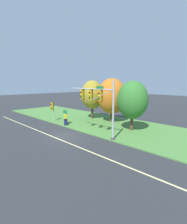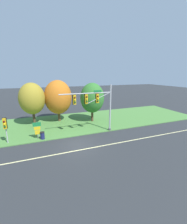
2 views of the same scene
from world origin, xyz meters
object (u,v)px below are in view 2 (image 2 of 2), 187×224
at_px(tree_left_of_mast, 58,97).
at_px(route_sign_post, 37,128).
at_px(tree_behind_signpost, 92,98).
at_px(tree_nearest_road, 32,99).
at_px(trash_bin, 42,135).
at_px(pedestrian_signal_near_kerb, 5,125).
at_px(traffic_signal_mast, 95,103).

bearing_deg(tree_left_of_mast, route_sign_post, -119.59).
xyz_separation_m(route_sign_post, tree_behind_signpost, (8.99, 4.30, 2.68)).
bearing_deg(tree_nearest_road, trash_bin, -81.93).
height_order(tree_nearest_road, tree_behind_signpost, tree_nearest_road).
height_order(tree_left_of_mast, tree_behind_signpost, tree_left_of_mast).
distance_m(pedestrian_signal_near_kerb, trash_bin, 4.33).
height_order(pedestrian_signal_near_kerb, tree_nearest_road, tree_nearest_road).
bearing_deg(tree_left_of_mast, tree_nearest_road, -174.65).
xyz_separation_m(route_sign_post, tree_nearest_road, (-0.37, 6.11, 2.83)).
relative_size(traffic_signal_mast, route_sign_post, 3.28).
height_order(tree_left_of_mast, trash_bin, tree_left_of_mast).
distance_m(pedestrian_signal_near_kerb, tree_left_of_mast, 9.87).
relative_size(traffic_signal_mast, tree_behind_signpost, 1.11).
distance_m(pedestrian_signal_near_kerb, tree_behind_signpost, 13.27).
bearing_deg(tree_behind_signpost, pedestrian_signal_near_kerb, -160.25).
relative_size(tree_behind_signpost, trash_bin, 7.04).
relative_size(pedestrian_signal_near_kerb, trash_bin, 3.38).
relative_size(traffic_signal_mast, tree_nearest_road, 1.08).
xyz_separation_m(pedestrian_signal_near_kerb, trash_bin, (3.93, -0.18, -1.81)).
relative_size(route_sign_post, tree_nearest_road, 0.33).
xyz_separation_m(pedestrian_signal_near_kerb, tree_behind_signpost, (12.38, 4.44, 1.75)).
xyz_separation_m(tree_left_of_mast, trash_bin, (-3.14, -6.82, -3.66)).
xyz_separation_m(traffic_signal_mast, route_sign_post, (-7.57, 0.66, -2.89)).
relative_size(tree_left_of_mast, trash_bin, 7.51).
bearing_deg(traffic_signal_mast, tree_left_of_mast, 118.53).
bearing_deg(traffic_signal_mast, route_sign_post, 174.99).
relative_size(tree_left_of_mast, tree_behind_signpost, 1.07).
bearing_deg(route_sign_post, tree_behind_signpost, 25.54).
xyz_separation_m(traffic_signal_mast, trash_bin, (-7.03, 0.33, -3.77)).
relative_size(pedestrian_signal_near_kerb, tree_left_of_mast, 0.45).
xyz_separation_m(pedestrian_signal_near_kerb, tree_left_of_mast, (7.07, 6.63, 1.85)).
xyz_separation_m(traffic_signal_mast, pedestrian_signal_near_kerb, (-10.95, 0.51, -1.96)).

